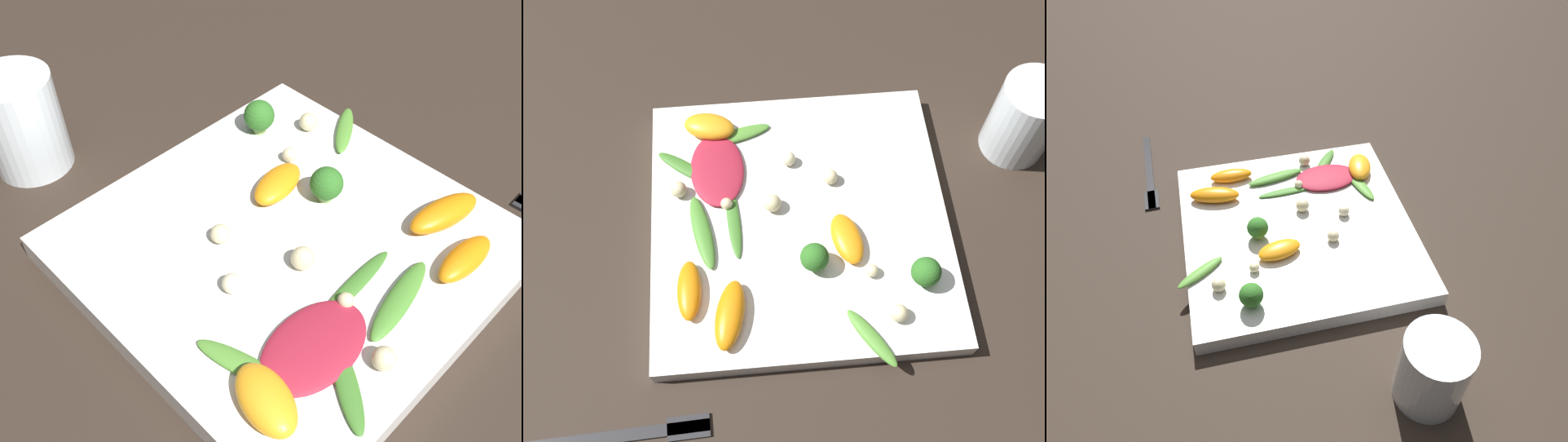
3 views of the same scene
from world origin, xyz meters
TOP-DOWN VIEW (x-y plane):
  - ground_plane at (0.00, 0.00)m, footprint 2.40×2.40m
  - plate at (0.00, 0.00)m, footprint 0.31×0.31m
  - drinking_glass at (-0.09, 0.25)m, footprint 0.07×0.07m
  - fork at (0.20, -0.17)m, footprint 0.02×0.18m
  - radicchio_leaf_0 at (-0.06, -0.08)m, footprint 0.09×0.06m
  - orange_segment_0 at (0.10, -0.08)m, footprint 0.07×0.04m
  - orange_segment_1 at (-0.11, -0.09)m, footprint 0.05×0.06m
  - orange_segment_2 at (0.08, -0.11)m, footprint 0.06×0.02m
  - orange_segment_3 at (0.03, 0.04)m, footprint 0.06×0.04m
  - broccoli_floret_0 at (0.08, 0.11)m, footprint 0.03×0.03m
  - broccoli_floret_1 at (0.06, 0.01)m, footprint 0.03×0.03m
  - arugula_sprig_0 at (-0.00, -0.07)m, footprint 0.09×0.02m
  - arugula_sprig_1 at (-0.11, -0.06)m, footprint 0.04×0.08m
  - arugula_sprig_2 at (-0.07, -0.12)m, footprint 0.05×0.06m
  - arugula_sprig_3 at (0.14, 0.05)m, footprint 0.07×0.05m
  - arugula_sprig_4 at (0.01, -0.10)m, footprint 0.09×0.03m
  - macadamia_nut_0 at (-0.04, -0.12)m, footprint 0.02×0.02m
  - macadamia_nut_1 at (-0.07, -0.01)m, footprint 0.02×0.02m
  - macadamia_nut_2 at (0.12, 0.08)m, footprint 0.02×0.02m
  - macadamia_nut_3 at (-0.04, 0.04)m, footprint 0.02×0.02m
  - macadamia_nut_4 at (-0.02, -0.07)m, footprint 0.01×0.01m
  - macadamia_nut_5 at (-0.01, -0.03)m, footprint 0.02×0.02m
  - macadamia_nut_6 at (0.07, 0.06)m, footprint 0.01×0.01m

SIDE VIEW (x-z plane):
  - ground_plane at x=0.00m, z-range 0.00..0.00m
  - fork at x=0.20m, z-range 0.00..0.01m
  - plate at x=0.00m, z-range 0.00..0.02m
  - arugula_sprig_0 at x=0.00m, z-range 0.02..0.03m
  - arugula_sprig_2 at x=-0.07m, z-range 0.02..0.03m
  - arugula_sprig_1 at x=-0.11m, z-range 0.02..0.03m
  - arugula_sprig_3 at x=0.14m, z-range 0.02..0.03m
  - arugula_sprig_4 at x=0.01m, z-range 0.02..0.03m
  - radicchio_leaf_0 at x=-0.06m, z-range 0.02..0.03m
  - macadamia_nut_4 at x=-0.02m, z-range 0.02..0.04m
  - macadamia_nut_6 at x=0.07m, z-range 0.02..0.04m
  - macadamia_nut_1 at x=-0.07m, z-range 0.02..0.04m
  - macadamia_nut_3 at x=-0.04m, z-range 0.02..0.04m
  - orange_segment_2 at x=0.08m, z-range 0.02..0.04m
  - orange_segment_3 at x=0.03m, z-range 0.02..0.04m
  - macadamia_nut_0 at x=-0.04m, z-range 0.02..0.04m
  - macadamia_nut_2 at x=0.12m, z-range 0.02..0.04m
  - macadamia_nut_5 at x=-0.01m, z-range 0.02..0.04m
  - orange_segment_0 at x=0.10m, z-range 0.02..0.04m
  - orange_segment_1 at x=-0.11m, z-range 0.02..0.04m
  - broccoli_floret_1 at x=0.06m, z-range 0.02..0.06m
  - broccoli_floret_0 at x=0.08m, z-range 0.02..0.06m
  - drinking_glass at x=-0.09m, z-range 0.00..0.09m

